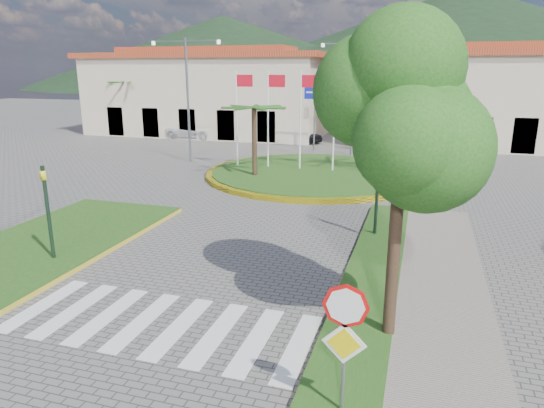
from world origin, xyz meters
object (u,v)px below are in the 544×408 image
(roundabout_island, at_px, (314,173))
(deciduous_tree, at_px, (404,114))
(stop_sign, at_px, (345,330))
(car_dark_b, at_px, (475,141))
(white_van, at_px, (194,131))
(car_dark_a, at_px, (299,135))

(roundabout_island, xyz_separation_m, deciduous_tree, (5.50, -17.00, 5.00))
(roundabout_island, bearing_deg, deciduous_tree, -72.09)
(stop_sign, height_order, car_dark_b, stop_sign)
(stop_sign, relative_size, white_van, 0.54)
(stop_sign, bearing_deg, car_dark_b, 81.56)
(white_van, relative_size, car_dark_b, 1.34)
(roundabout_island, relative_size, deciduous_tree, 1.87)
(car_dark_b, bearing_deg, car_dark_a, 113.92)
(roundabout_island, bearing_deg, car_dark_b, 54.19)
(car_dark_b, bearing_deg, deciduous_tree, -168.19)
(deciduous_tree, xyz_separation_m, white_van, (-19.40, 29.51, -4.50))
(stop_sign, bearing_deg, roundabout_island, 103.73)
(stop_sign, xyz_separation_m, car_dark_a, (-8.99, 32.80, -1.12))
(deciduous_tree, height_order, car_dark_a, deciduous_tree)
(stop_sign, distance_m, car_dark_a, 34.03)
(car_dark_a, bearing_deg, white_van, 105.45)
(stop_sign, height_order, white_van, stop_sign)
(stop_sign, xyz_separation_m, white_van, (-18.80, 32.55, -1.11))
(roundabout_island, relative_size, car_dark_b, 3.50)
(stop_sign, height_order, deciduous_tree, deciduous_tree)
(car_dark_a, bearing_deg, roundabout_island, -148.22)
(white_van, bearing_deg, car_dark_a, -90.63)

